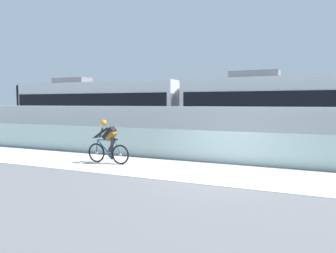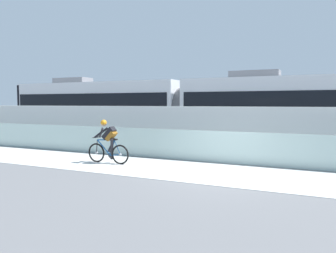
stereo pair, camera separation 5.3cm
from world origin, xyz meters
The scene contains 8 objects.
ground_plane centered at (0.00, 0.00, 0.00)m, with size 200.00×200.00×0.00m, color slate.
bike_path_deck centered at (0.00, 0.00, 0.01)m, with size 32.00×3.20×0.01m, color silver.
glass_parapet centered at (0.00, 1.85, 0.59)m, with size 32.00×0.05×1.18m, color #ADC6C1.
concrete_barrier_wall centered at (0.00, 3.65, 1.03)m, with size 32.00×0.36×2.07m, color silver.
tram_rail_near centered at (0.00, 6.13, 0.00)m, with size 32.00×0.08×0.01m, color #595654.
tram_rail_far centered at (0.00, 7.57, 0.00)m, with size 32.00×0.08×0.01m, color #595654.
tram centered at (-3.96, 6.85, 1.89)m, with size 22.56×2.54×3.81m.
cyclist_on_bike centered at (-4.19, 0.00, 0.78)m, with size 1.77×0.58×1.61m.
Camera 2 is at (2.89, -10.08, 2.23)m, focal length 35.53 mm.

